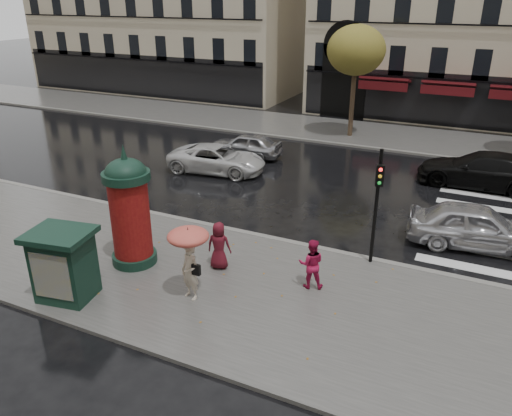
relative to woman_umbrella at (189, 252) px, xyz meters
The scene contains 17 objects.
ground 2.55m from the woman_umbrella, 49.91° to the left, with size 160.00×160.00×0.00m, color black.
near_sidewalk 2.25m from the woman_umbrella, 38.55° to the left, with size 90.00×7.00×0.12m, color #474744.
far_sidewalk 20.62m from the woman_umbrella, 86.44° to the left, with size 90.00×6.00×0.12m, color #474744.
near_kerb 4.94m from the woman_umbrella, 74.21° to the left, with size 90.00×0.25×0.14m, color slate.
far_kerb 17.63m from the woman_umbrella, 85.83° to the left, with size 90.00×0.25×0.14m, color slate.
zebra_crossing 13.38m from the woman_umbrella, 56.79° to the left, with size 3.60×11.75×0.01m, color silver.
tree_far_left 19.85m from the woman_umbrella, 92.12° to the left, with size 3.40×3.40×6.64m.
woman_umbrella is the anchor object (origin of this frame).
woman_red 3.62m from the woman_umbrella, 34.73° to the left, with size 0.76×0.59×1.56m, color #B31645.
man_burgundy 2.00m from the woman_umbrella, 93.48° to the left, with size 0.76×0.50×1.57m, color #56111D.
morris_column 3.01m from the woman_umbrella, 160.47° to the left, with size 1.48×1.48×3.99m.
traffic_light 6.04m from the woman_umbrella, 45.21° to the left, with size 0.28×0.38×3.84m.
newsstand 3.60m from the woman_umbrella, 155.53° to the right, with size 1.96×1.74×2.09m.
car_silver 10.17m from the woman_umbrella, 44.87° to the left, with size 1.86×4.62×1.58m, color #BCBBC1.
car_white 11.45m from the woman_umbrella, 115.67° to the left, with size 2.23×4.84×1.34m, color silver.
car_black 15.38m from the woman_umbrella, 62.74° to the left, with size 2.27×5.58×1.62m, color black.
car_far_silver 13.98m from the woman_umbrella, 109.91° to the left, with size 1.58×3.94×1.34m, color #A7A7AC.
Camera 1 is at (5.66, -11.81, 8.25)m, focal length 35.00 mm.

